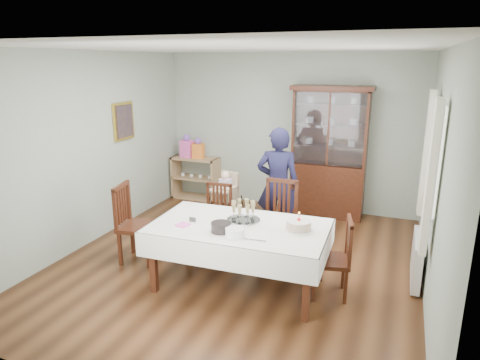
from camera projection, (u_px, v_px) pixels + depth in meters
The scene contains 25 objects.
floor at pixel (238, 263), 5.61m from camera, with size 5.00×5.00×0.00m, color #593319.
room_shell at pixel (252, 128), 5.63m from camera, with size 5.00×5.00×5.00m.
dining_table at pixel (239, 256), 4.94m from camera, with size 2.03×1.21×0.76m.
china_cabinet at pixel (329, 150), 7.08m from camera, with size 1.30×0.48×2.18m.
sideboard at pixel (196, 178), 8.16m from camera, with size 0.90×0.38×0.80m.
picture_frame at pixel (124, 121), 6.65m from camera, with size 0.04×0.48×0.58m, color gold.
window at pixel (435, 156), 4.69m from camera, with size 0.04×1.02×1.22m, color white.
curtain_left at pixel (431, 178), 4.18m from camera, with size 0.07×0.30×1.55m, color silver.
curtain_right at pixel (426, 153), 5.30m from camera, with size 0.07×0.30×1.55m, color silver.
radiator at pixel (417, 259), 5.05m from camera, with size 0.10×0.80×0.55m, color white.
chair_far_left at pixel (216, 228), 6.07m from camera, with size 0.43×0.43×0.88m.
chair_far_right at pixel (277, 234), 5.74m from camera, with size 0.46×0.46×1.03m.
chair_end_left at pixel (138, 238), 5.61m from camera, with size 0.54×0.54×1.03m.
chair_end_right at pixel (331, 273), 4.78m from camera, with size 0.49×0.49×0.91m.
woman at pixel (278, 185), 6.13m from camera, with size 0.61×0.40×1.67m, color black.
high_chair at pixel (226, 207), 6.61m from camera, with size 0.51×0.51×0.94m.
champagne_tray at pixel (243, 215), 4.94m from camera, with size 0.39×0.39×0.24m.
birthday_cake at pixel (299, 226), 4.67m from camera, with size 0.32×0.32×0.22m.
plate_stack_dark at pixel (221, 227), 4.64m from camera, with size 0.22×0.22×0.10m, color black.
plate_stack_white at pixel (235, 232), 4.53m from camera, with size 0.21×0.21×0.09m, color white.
napkin_stack at pixel (183, 225), 4.83m from camera, with size 0.13×0.13×0.02m, color #FF5DC1.
cutlery at pixel (190, 219), 5.00m from camera, with size 0.11×0.16×0.01m, color silver, non-canonical shape.
cake_knife at pixel (253, 240), 4.43m from camera, with size 0.27×0.02×0.01m, color silver.
gift_bag_pink at pixel (187, 147), 8.03m from camera, with size 0.25×0.17×0.43m.
gift_bag_orange at pixel (198, 149), 7.96m from camera, with size 0.23×0.17×0.39m.
Camera 1 is at (1.86, -4.76, 2.56)m, focal length 32.00 mm.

